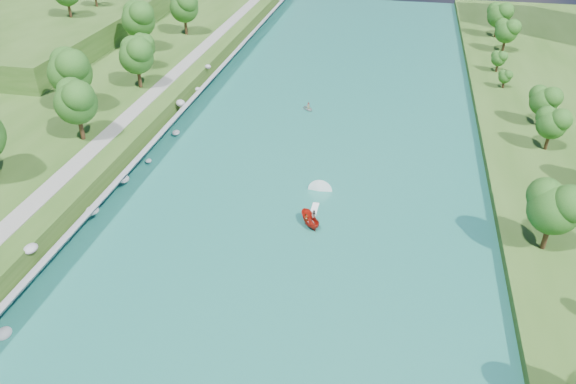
# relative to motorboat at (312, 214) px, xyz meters

# --- Properties ---
(ground) EXTENTS (260.00, 260.00, 0.00)m
(ground) POSITION_rel_motorboat_xyz_m (-3.09, -10.65, -0.81)
(ground) COLOR #2D5119
(ground) RESTS_ON ground
(river_water) EXTENTS (55.00, 240.00, 0.10)m
(river_water) POSITION_rel_motorboat_xyz_m (-3.09, 9.35, -0.76)
(river_water) COLOR #196158
(river_water) RESTS_ON ground
(berm_west) EXTENTS (45.00, 240.00, 3.50)m
(berm_west) POSITION_rel_motorboat_xyz_m (-53.09, 9.35, 0.94)
(berm_west) COLOR #2D5119
(berm_west) RESTS_ON ground
(ridge_west) EXTENTS (60.00, 120.00, 9.00)m
(ridge_west) POSITION_rel_motorboat_xyz_m (-85.59, 84.35, 3.69)
(ridge_west) COLOR #2D5119
(ridge_west) RESTS_ON ground
(riprap_bank) EXTENTS (4.81, 236.00, 4.39)m
(riprap_bank) POSITION_rel_motorboat_xyz_m (-28.93, 8.31, 0.98)
(riprap_bank) COLOR slate
(riprap_bank) RESTS_ON ground
(riverside_path) EXTENTS (3.00, 200.00, 0.10)m
(riverside_path) POSITION_rel_motorboat_xyz_m (-35.59, 9.35, 2.74)
(riverside_path) COLOR gray
(riverside_path) RESTS_ON berm_west
(trees_east) EXTENTS (17.62, 146.56, 10.87)m
(trees_east) POSITION_rel_motorboat_xyz_m (33.03, 25.98, 5.39)
(trees_east) COLOR #144B17
(trees_east) RESTS_ON berm_east
(motorboat) EXTENTS (3.66, 19.02, 2.00)m
(motorboat) POSITION_rel_motorboat_xyz_m (0.00, 0.00, 0.00)
(motorboat) COLOR #AE1A0D
(motorboat) RESTS_ON river_water
(raft) EXTENTS (3.17, 3.27, 1.48)m
(raft) POSITION_rel_motorboat_xyz_m (-6.84, 36.37, -0.38)
(raft) COLOR gray
(raft) RESTS_ON river_water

